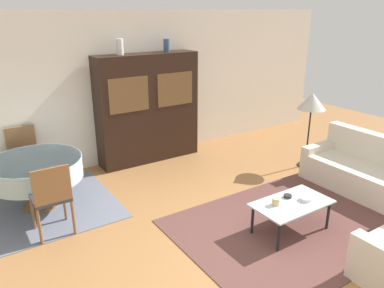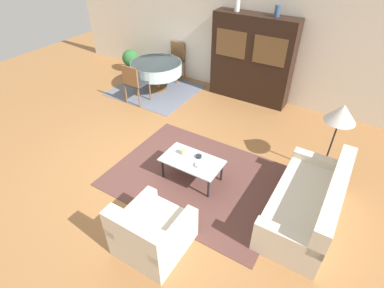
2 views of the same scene
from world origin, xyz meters
TOP-DOWN VIEW (x-y plane):
  - ground_plane at (0.00, 0.00)m, footprint 14.00×14.00m
  - wall_back at (0.00, 3.63)m, footprint 10.00×0.06m
  - area_rug at (0.96, 0.22)m, footprint 2.91×2.21m
  - dining_rug at (-1.68, 2.49)m, footprint 2.04×1.84m
  - couch at (2.75, 0.30)m, footprint 0.85×1.86m
  - coffee_table at (0.88, 0.14)m, footprint 1.01×0.57m
  - display_cabinet at (0.52, 3.36)m, footprint 1.90×0.45m
  - dining_table at (-1.66, 2.56)m, footprint 1.28×1.28m
  - dining_chair_near at (-1.66, 1.71)m, footprint 0.44×0.44m
  - dining_chair_far at (-1.66, 3.42)m, footprint 0.44×0.44m
  - floor_lamp at (2.74, 1.50)m, footprint 0.48×0.48m
  - cup at (0.66, 0.21)m, footprint 0.10×0.10m
  - bowl at (1.06, 0.09)m, footprint 0.15×0.15m
  - bowl_small at (0.93, 0.27)m, footprint 0.10×0.10m
  - vase_tall at (0.04, 3.36)m, footprint 0.12×0.12m
  - vase_short at (0.93, 3.36)m, footprint 0.11×0.11m

SIDE VIEW (x-z plane):
  - ground_plane at x=0.00m, z-range 0.00..0.00m
  - area_rug at x=0.96m, z-range 0.00..0.01m
  - dining_rug at x=-1.68m, z-range 0.00..0.01m
  - couch at x=2.75m, z-range -0.13..0.73m
  - coffee_table at x=0.88m, z-range 0.17..0.58m
  - bowl_small at x=0.93m, z-range 0.42..0.45m
  - bowl at x=1.06m, z-range 0.42..0.46m
  - cup at x=0.66m, z-range 0.42..0.51m
  - dining_chair_near at x=-1.66m, z-range 0.08..1.04m
  - dining_chair_far at x=-1.66m, z-range 0.08..1.04m
  - dining_table at x=-1.66m, z-range 0.22..0.95m
  - display_cabinet at x=0.52m, z-range 0.00..1.98m
  - floor_lamp at x=2.74m, z-range 0.49..1.84m
  - wall_back at x=0.00m, z-range 0.00..2.70m
  - vase_short at x=0.93m, z-range 1.98..2.20m
  - vase_tall at x=0.04m, z-range 1.98..2.24m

